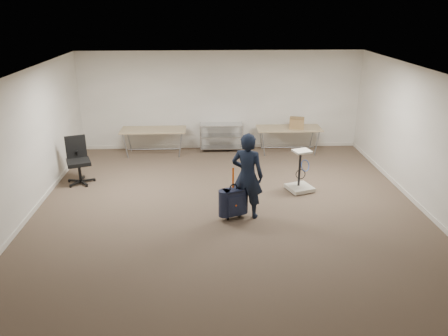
{
  "coord_description": "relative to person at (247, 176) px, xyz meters",
  "views": [
    {
      "loc": [
        -0.46,
        -7.84,
        4.03
      ],
      "look_at": [
        -0.09,
        0.3,
        0.93
      ],
      "focal_mm": 35.0,
      "sensor_mm": 36.0,
      "label": 1
    }
  ],
  "objects": [
    {
      "name": "suitcase",
      "position": [
        -0.28,
        -0.11,
        -0.5
      ],
      "size": [
        0.45,
        0.35,
        1.07
      ],
      "color": "#161932",
      "rests_on": "ground"
    },
    {
      "name": "person",
      "position": [
        0.0,
        0.0,
        0.0
      ],
      "size": [
        0.74,
        0.61,
        1.73
      ],
      "primitive_type": "imported",
      "rotation": [
        0.0,
        0.0,
        2.79
      ],
      "color": "black",
      "rests_on": "ground"
    },
    {
      "name": "room_shell",
      "position": [
        -0.35,
        1.36,
        -0.82
      ],
      "size": [
        8.0,
        9.0,
        9.0
      ],
      "color": "beige",
      "rests_on": "ground"
    },
    {
      "name": "equipment_cart",
      "position": [
        1.33,
        1.21,
        -0.61
      ],
      "size": [
        0.67,
        0.67,
        0.97
      ],
      "color": "beige",
      "rests_on": "ground"
    },
    {
      "name": "office_chair",
      "position": [
        -3.8,
        1.92,
        -0.53
      ],
      "size": [
        0.67,
        0.68,
        1.11
      ],
      "color": "black",
      "rests_on": "ground"
    },
    {
      "name": "folding_table_left",
      "position": [
        -2.25,
        3.92,
        -0.19
      ],
      "size": [
        1.8,
        0.75,
        0.73
      ],
      "color": "tan",
      "rests_on": "ground"
    },
    {
      "name": "wire_shelf",
      "position": [
        -0.35,
        4.17,
        -0.43
      ],
      "size": [
        1.22,
        0.47,
        0.8
      ],
      "color": "silver",
      "rests_on": "ground"
    },
    {
      "name": "cardboard_box",
      "position": [
        1.76,
        3.87,
        0.01
      ],
      "size": [
        0.46,
        0.38,
        0.3
      ],
      "primitive_type": "cube",
      "rotation": [
        0.0,
        0.0,
        -0.24
      ],
      "color": "#A1714B",
      "rests_on": "folding_table_right"
    },
    {
      "name": "ground",
      "position": [
        -0.35,
        -0.03,
        -0.87
      ],
      "size": [
        9.0,
        9.0,
        0.0
      ],
      "primitive_type": "plane",
      "color": "#4E402F",
      "rests_on": "ground"
    },
    {
      "name": "folding_table_right",
      "position": [
        1.55,
        3.92,
        -0.19
      ],
      "size": [
        1.8,
        0.75,
        0.73
      ],
      "color": "tan",
      "rests_on": "ground"
    }
  ]
}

